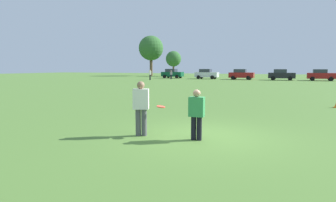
{
  "coord_description": "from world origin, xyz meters",
  "views": [
    {
      "loc": [
        2.35,
        -8.34,
        2.1
      ],
      "look_at": [
        -1.28,
        0.02,
        1.03
      ],
      "focal_mm": 30.66,
      "sensor_mm": 36.0,
      "label": 1
    }
  ],
  "objects_px": {
    "parked_car_near_left": "(172,73)",
    "parked_car_mid_right": "(282,75)",
    "parked_car_center": "(241,74)",
    "bystander_sideline_watcher": "(171,74)",
    "parked_car_near_right": "(321,75)",
    "frisbee": "(161,107)",
    "player_thrower": "(141,105)",
    "parked_car_mid_left": "(206,74)",
    "bystander_far_jogger": "(150,74)",
    "player_defender": "(197,112)"
  },
  "relations": [
    {
      "from": "parked_car_near_right",
      "to": "parked_car_center",
      "type": "bearing_deg",
      "value": -176.93
    },
    {
      "from": "parked_car_near_left",
      "to": "parked_car_near_right",
      "type": "bearing_deg",
      "value": -1.75
    },
    {
      "from": "parked_car_near_right",
      "to": "bystander_sideline_watcher",
      "type": "distance_m",
      "value": 24.79
    },
    {
      "from": "player_thrower",
      "to": "bystander_sideline_watcher",
      "type": "bearing_deg",
      "value": 111.62
    },
    {
      "from": "frisbee",
      "to": "parked_car_mid_right",
      "type": "relative_size",
      "value": 0.06
    },
    {
      "from": "parked_car_near_left",
      "to": "bystander_far_jogger",
      "type": "bearing_deg",
      "value": -91.69
    },
    {
      "from": "player_thrower",
      "to": "parked_car_near_left",
      "type": "relative_size",
      "value": 0.4
    },
    {
      "from": "player_thrower",
      "to": "parked_car_center",
      "type": "bearing_deg",
      "value": 95.27
    },
    {
      "from": "player_thrower",
      "to": "parked_car_mid_left",
      "type": "relative_size",
      "value": 0.4
    },
    {
      "from": "parked_car_mid_left",
      "to": "bystander_far_jogger",
      "type": "relative_size",
      "value": 2.44
    },
    {
      "from": "frisbee",
      "to": "parked_car_mid_right",
      "type": "xyz_separation_m",
      "value": [
        1.94,
        43.56,
        0.01
      ]
    },
    {
      "from": "parked_car_center",
      "to": "parked_car_near_right",
      "type": "relative_size",
      "value": 1.0
    },
    {
      "from": "parked_car_center",
      "to": "parked_car_near_right",
      "type": "height_order",
      "value": "same"
    },
    {
      "from": "parked_car_mid_left",
      "to": "parked_car_mid_right",
      "type": "height_order",
      "value": "same"
    },
    {
      "from": "bystander_sideline_watcher",
      "to": "bystander_far_jogger",
      "type": "bearing_deg",
      "value": -109.45
    },
    {
      "from": "player_thrower",
      "to": "frisbee",
      "type": "distance_m",
      "value": 0.62
    },
    {
      "from": "parked_car_near_left",
      "to": "parked_car_near_right",
      "type": "height_order",
      "value": "same"
    },
    {
      "from": "parked_car_near_left",
      "to": "bystander_sideline_watcher",
      "type": "height_order",
      "value": "parked_car_near_left"
    },
    {
      "from": "parked_car_near_left",
      "to": "parked_car_mid_right",
      "type": "xyz_separation_m",
      "value": [
        20.2,
        -1.2,
        0.0
      ]
    },
    {
      "from": "player_thrower",
      "to": "parked_car_near_left",
      "type": "bearing_deg",
      "value": 111.47
    },
    {
      "from": "parked_car_center",
      "to": "player_defender",
      "type": "bearing_deg",
      "value": -82.45
    },
    {
      "from": "parked_car_mid_left",
      "to": "player_defender",
      "type": "bearing_deg",
      "value": -74.52
    },
    {
      "from": "player_thrower",
      "to": "parked_car_near_right",
      "type": "distance_m",
      "value": 44.93
    },
    {
      "from": "bystander_far_jogger",
      "to": "parked_car_near_right",
      "type": "bearing_deg",
      "value": 17.55
    },
    {
      "from": "player_defender",
      "to": "bystander_far_jogger",
      "type": "xyz_separation_m",
      "value": [
        -19.66,
        35.63,
        0.15
      ]
    },
    {
      "from": "player_defender",
      "to": "bystander_sideline_watcher",
      "type": "distance_m",
      "value": 44.4
    },
    {
      "from": "frisbee",
      "to": "bystander_far_jogger",
      "type": "height_order",
      "value": "bystander_far_jogger"
    },
    {
      "from": "player_thrower",
      "to": "frisbee",
      "type": "relative_size",
      "value": 6.21
    },
    {
      "from": "frisbee",
      "to": "parked_car_near_right",
      "type": "relative_size",
      "value": 0.06
    },
    {
      "from": "parked_car_near_left",
      "to": "parked_car_center",
      "type": "relative_size",
      "value": 1.0
    },
    {
      "from": "bystander_sideline_watcher",
      "to": "parked_car_mid_right",
      "type": "bearing_deg",
      "value": 8.89
    },
    {
      "from": "player_defender",
      "to": "frisbee",
      "type": "xyz_separation_m",
      "value": [
        -1.13,
        -0.0,
        0.09
      ]
    },
    {
      "from": "parked_car_near_left",
      "to": "parked_car_center",
      "type": "distance_m",
      "value": 13.74
    },
    {
      "from": "parked_car_mid_left",
      "to": "parked_car_mid_right",
      "type": "relative_size",
      "value": 1.0
    },
    {
      "from": "parked_car_center",
      "to": "bystander_far_jogger",
      "type": "xyz_separation_m",
      "value": [
        -13.93,
        -7.66,
        0.05
      ]
    },
    {
      "from": "parked_car_mid_right",
      "to": "player_defender",
      "type": "bearing_deg",
      "value": -91.06
    },
    {
      "from": "parked_car_center",
      "to": "bystander_far_jogger",
      "type": "height_order",
      "value": "parked_car_center"
    },
    {
      "from": "parked_car_center",
      "to": "bystander_sideline_watcher",
      "type": "bearing_deg",
      "value": -167.64
    },
    {
      "from": "parked_car_center",
      "to": "parked_car_near_left",
      "type": "bearing_deg",
      "value": 173.88
    },
    {
      "from": "frisbee",
      "to": "parked_car_near_left",
      "type": "bearing_deg",
      "value": 112.19
    },
    {
      "from": "parked_car_near_right",
      "to": "bystander_sideline_watcher",
      "type": "relative_size",
      "value": 2.74
    },
    {
      "from": "frisbee",
      "to": "parked_car_mid_right",
      "type": "height_order",
      "value": "parked_car_mid_right"
    },
    {
      "from": "parked_car_center",
      "to": "parked_car_mid_right",
      "type": "bearing_deg",
      "value": 2.27
    },
    {
      "from": "parked_car_mid_left",
      "to": "bystander_far_jogger",
      "type": "height_order",
      "value": "parked_car_mid_left"
    },
    {
      "from": "bystander_far_jogger",
      "to": "parked_car_mid_left",
      "type": "bearing_deg",
      "value": 47.59
    },
    {
      "from": "parked_car_center",
      "to": "frisbee",
      "type": "bearing_deg",
      "value": -83.93
    },
    {
      "from": "player_defender",
      "to": "player_thrower",
      "type": "bearing_deg",
      "value": -174.2
    },
    {
      "from": "parked_car_mid_left",
      "to": "parked_car_mid_right",
      "type": "xyz_separation_m",
      "value": [
        12.95,
        -0.31,
        0.0
      ]
    },
    {
      "from": "parked_car_center",
      "to": "bystander_sideline_watcher",
      "type": "height_order",
      "value": "parked_car_center"
    },
    {
      "from": "player_defender",
      "to": "bystander_far_jogger",
      "type": "height_order",
      "value": "bystander_far_jogger"
    }
  ]
}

